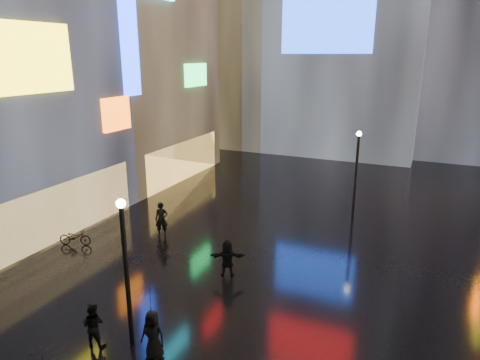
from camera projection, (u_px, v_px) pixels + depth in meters
The scene contains 11 objects.
ground at pixel (298, 228), 24.12m from camera, with size 140.00×140.00×0.00m, color black.
building_left_far at pixel (124, 33), 32.55m from camera, with size 10.28×12.00×22.00m.
tower_flank_left at pixel (235, 19), 45.21m from camera, with size 10.00×10.00×26.00m, color black.
lamp_near at pixel (126, 266), 13.68m from camera, with size 0.30×0.30×5.20m.
lamp_far at pixel (356, 169), 25.22m from camera, with size 0.30×0.30×5.20m.
pedestrian_1 at pixel (93, 325), 14.22m from camera, with size 0.77×0.60×1.59m, color black.
pedestrian_4 at pixel (153, 335), 13.65m from camera, with size 0.82×0.53×1.67m, color black.
pedestrian_5 at pixel (227, 258), 18.77m from camera, with size 1.56×0.50×1.68m, color black.
pedestrian_6 at pixel (162, 220), 22.86m from camera, with size 0.69×0.45×1.89m, color black.
umbrella_2 at pixel (151, 300), 13.29m from camera, with size 0.93×0.95×0.85m, color black.
bicycle at pixel (75, 237), 21.91m from camera, with size 0.58×1.65×0.87m, color black.
Camera 1 is at (6.17, -1.75, 9.44)m, focal length 32.00 mm.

